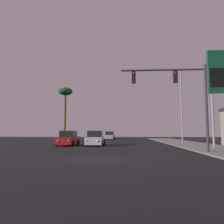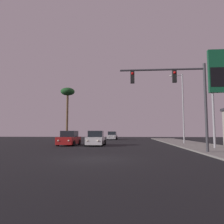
{
  "view_description": "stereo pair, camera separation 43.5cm",
  "coord_description": "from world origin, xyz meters",
  "px_view_note": "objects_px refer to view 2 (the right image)",
  "views": [
    {
      "loc": [
        1.62,
        -12.47,
        1.51
      ],
      "look_at": [
        0.33,
        8.4,
        3.46
      ],
      "focal_mm": 35.0,
      "sensor_mm": 36.0,
      "label": 1
    },
    {
      "loc": [
        2.05,
        -12.44,
        1.51
      ],
      "look_at": [
        0.33,
        8.4,
        3.46
      ],
      "focal_mm": 35.0,
      "sensor_mm": 36.0,
      "label": 2
    }
  ],
  "objects_px": {
    "car_silver": "(112,136)",
    "gas_station_sign": "(220,76)",
    "car_red": "(69,139)",
    "palm_tree_mid": "(68,95)",
    "car_white": "(96,139)",
    "traffic_light_mast": "(181,90)",
    "street_lamp": "(182,104)"
  },
  "relations": [
    {
      "from": "car_red",
      "to": "palm_tree_mid",
      "type": "distance_m",
      "value": 14.13
    },
    {
      "from": "car_white",
      "to": "street_lamp",
      "type": "relative_size",
      "value": 0.48
    },
    {
      "from": "traffic_light_mast",
      "to": "street_lamp",
      "type": "xyz_separation_m",
      "value": [
        2.96,
        12.32,
        0.44
      ]
    },
    {
      "from": "car_red",
      "to": "traffic_light_mast",
      "type": "relative_size",
      "value": 0.66
    },
    {
      "from": "car_silver",
      "to": "gas_station_sign",
      "type": "height_order",
      "value": "gas_station_sign"
    },
    {
      "from": "car_silver",
      "to": "gas_station_sign",
      "type": "distance_m",
      "value": 28.47
    },
    {
      "from": "street_lamp",
      "to": "traffic_light_mast",
      "type": "bearing_deg",
      "value": -103.51
    },
    {
      "from": "car_red",
      "to": "gas_station_sign",
      "type": "height_order",
      "value": "gas_station_sign"
    },
    {
      "from": "car_white",
      "to": "gas_station_sign",
      "type": "relative_size",
      "value": 0.48
    },
    {
      "from": "car_white",
      "to": "car_red",
      "type": "relative_size",
      "value": 1.0
    },
    {
      "from": "palm_tree_mid",
      "to": "street_lamp",
      "type": "bearing_deg",
      "value": -24.1
    },
    {
      "from": "car_white",
      "to": "palm_tree_mid",
      "type": "relative_size",
      "value": 0.47
    },
    {
      "from": "palm_tree_mid",
      "to": "car_white",
      "type": "bearing_deg",
      "value": -59.74
    },
    {
      "from": "car_silver",
      "to": "palm_tree_mid",
      "type": "relative_size",
      "value": 0.47
    },
    {
      "from": "traffic_light_mast",
      "to": "car_red",
      "type": "bearing_deg",
      "value": 141.62
    },
    {
      "from": "car_white",
      "to": "traffic_light_mast",
      "type": "distance_m",
      "value": 12.07
    },
    {
      "from": "traffic_light_mast",
      "to": "gas_station_sign",
      "type": "relative_size",
      "value": 0.72
    },
    {
      "from": "car_red",
      "to": "street_lamp",
      "type": "height_order",
      "value": "street_lamp"
    },
    {
      "from": "car_red",
      "to": "gas_station_sign",
      "type": "relative_size",
      "value": 0.48
    },
    {
      "from": "gas_station_sign",
      "to": "traffic_light_mast",
      "type": "bearing_deg",
      "value": -138.03
    },
    {
      "from": "traffic_light_mast",
      "to": "car_silver",
      "type": "bearing_deg",
      "value": 104.4
    },
    {
      "from": "car_white",
      "to": "gas_station_sign",
      "type": "height_order",
      "value": "gas_station_sign"
    },
    {
      "from": "palm_tree_mid",
      "to": "gas_station_sign",
      "type": "bearing_deg",
      "value": -40.35
    },
    {
      "from": "palm_tree_mid",
      "to": "car_silver",
      "type": "bearing_deg",
      "value": 52.35
    },
    {
      "from": "car_white",
      "to": "street_lamp",
      "type": "height_order",
      "value": "street_lamp"
    },
    {
      "from": "car_red",
      "to": "gas_station_sign",
      "type": "xyz_separation_m",
      "value": [
        15.27,
        -4.53,
        5.86
      ]
    },
    {
      "from": "car_white",
      "to": "car_silver",
      "type": "height_order",
      "value": "same"
    },
    {
      "from": "car_white",
      "to": "palm_tree_mid",
      "type": "distance_m",
      "value": 15.32
    },
    {
      "from": "gas_station_sign",
      "to": "palm_tree_mid",
      "type": "height_order",
      "value": "palm_tree_mid"
    },
    {
      "from": "car_silver",
      "to": "traffic_light_mast",
      "type": "height_order",
      "value": "traffic_light_mast"
    },
    {
      "from": "gas_station_sign",
      "to": "car_white",
      "type": "bearing_deg",
      "value": 159.95
    },
    {
      "from": "car_silver",
      "to": "gas_station_sign",
      "type": "bearing_deg",
      "value": 116.83
    }
  ]
}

